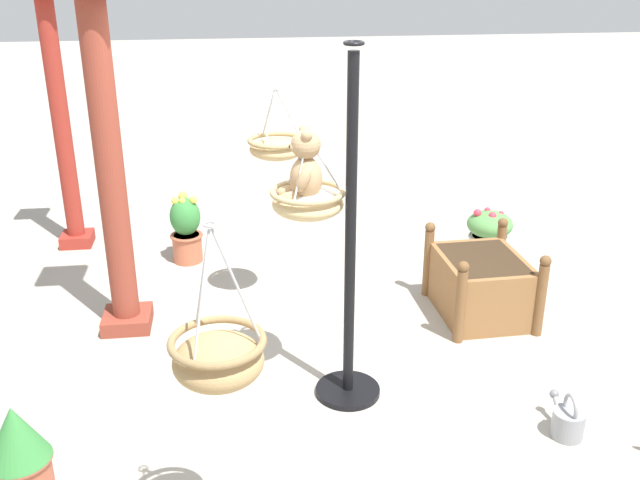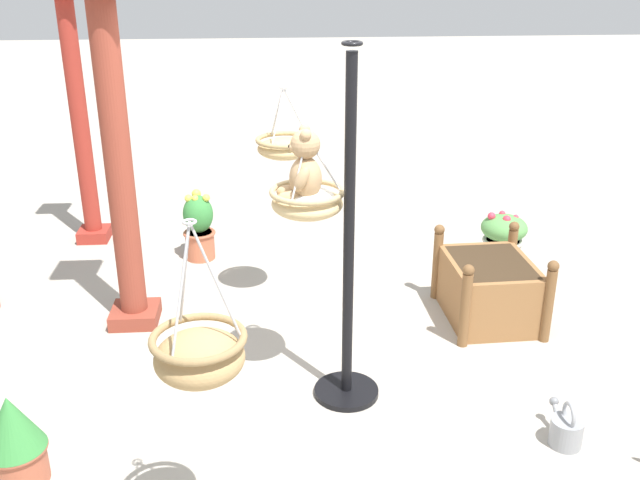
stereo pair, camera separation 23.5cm
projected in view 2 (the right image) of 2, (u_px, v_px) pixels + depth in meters
ground_plane at (327, 375)px, 5.11m from camera, size 40.00×40.00×0.00m
display_pole_central at (348, 300)px, 4.62m from camera, size 0.44×0.44×2.35m
hanging_basket_with_teddy at (307, 201)px, 4.50m from camera, size 0.48×0.48×0.53m
teddy_bear at (303, 170)px, 4.42m from camera, size 0.33×0.30×0.48m
hanging_basket_left_high at (199, 354)px, 3.16m from camera, size 0.43×0.43×0.76m
hanging_basket_right_low at (285, 147)px, 5.58m from camera, size 0.45×0.45×0.56m
greenhouse_pillar_left at (80, 126)px, 6.99m from camera, size 0.32×0.32×2.51m
greenhouse_pillar_right at (119, 171)px, 5.35m from camera, size 0.40×0.40×2.65m
wooden_planter_box at (489, 288)px, 5.79m from camera, size 0.92×0.77×0.68m
potted_plant_tall_leafy at (503, 235)px, 6.97m from camera, size 0.45×0.45×0.46m
potted_plant_bushy_green at (199, 227)px, 6.89m from camera, size 0.31×0.31×0.68m
potted_plant_small_succulent at (14, 439)px, 3.99m from camera, size 0.35×0.35×0.57m
watering_can at (566, 430)px, 4.37m from camera, size 0.35×0.20×0.30m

